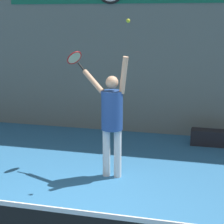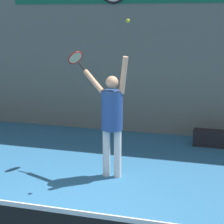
{
  "view_description": "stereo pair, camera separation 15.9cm",
  "coord_description": "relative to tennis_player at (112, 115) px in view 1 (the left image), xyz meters",
  "views": [
    {
      "loc": [
        1.87,
        -4.53,
        2.75
      ],
      "look_at": [
        0.2,
        1.94,
        1.16
      ],
      "focal_mm": 65.0,
      "sensor_mm": 36.0,
      "label": 1
    },
    {
      "loc": [
        2.03,
        -4.49,
        2.75
      ],
      "look_at": [
        0.2,
        1.94,
        1.16
      ],
      "focal_mm": 65.0,
      "sensor_mm": 36.0,
      "label": 2
    }
  ],
  "objects": [
    {
      "name": "tennis_ball",
      "position": [
        0.3,
        -0.11,
        1.57
      ],
      "size": [
        0.06,
        0.06,
        0.06
      ],
      "color": "#CCDB2D"
    },
    {
      "name": "tennis_racket",
      "position": [
        -0.82,
        0.5,
        0.89
      ],
      "size": [
        0.43,
        0.36,
        0.36
      ],
      "color": "black"
    },
    {
      "name": "tennis_player",
      "position": [
        0.0,
        0.0,
        0.0
      ],
      "size": [
        0.94,
        0.58,
        2.12
      ],
      "color": "white",
      "rests_on": "ground_plane"
    },
    {
      "name": "water_bottle",
      "position": [
        1.81,
        2.11,
        -0.99
      ],
      "size": [
        0.08,
        0.08,
        0.26
      ],
      "color": "#262628",
      "rests_on": "ground_plane"
    },
    {
      "name": "equipment_bag",
      "position": [
        1.58,
        2.22,
        -0.93
      ],
      "size": [
        0.72,
        0.31,
        0.34
      ],
      "color": "black",
      "rests_on": "ground_plane"
    },
    {
      "name": "back_wall",
      "position": [
        -0.19,
        2.89,
        1.4
      ],
      "size": [
        18.0,
        0.1,
        5.0
      ],
      "color": "slate",
      "rests_on": "ground_plane"
    }
  ]
}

